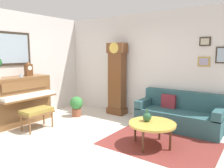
# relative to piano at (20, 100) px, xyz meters

# --- Properties ---
(ground_plane) EXTENTS (6.40, 6.00, 0.10)m
(ground_plane) POSITION_rel_piano_xyz_m (2.23, -0.06, -0.64)
(ground_plane) COLOR beige
(wall_left) EXTENTS (0.13, 4.90, 2.80)m
(wall_left) POSITION_rel_piano_xyz_m (-0.37, -0.06, 0.82)
(wall_left) COLOR silver
(wall_left) RESTS_ON ground_plane
(wall_back) EXTENTS (5.30, 0.13, 2.80)m
(wall_back) POSITION_rel_piano_xyz_m (2.24, 2.34, 0.81)
(wall_back) COLOR silver
(wall_back) RESTS_ON ground_plane
(area_rug) EXTENTS (2.10, 1.50, 0.01)m
(area_rug) POSITION_rel_piano_xyz_m (3.39, 0.79, -0.59)
(area_rug) COLOR maroon
(area_rug) RESTS_ON ground_plane
(piano) EXTENTS (0.87, 1.44, 1.16)m
(piano) POSITION_rel_piano_xyz_m (0.00, 0.00, 0.00)
(piano) COLOR brown
(piano) RESTS_ON ground_plane
(piano_bench) EXTENTS (0.42, 0.70, 0.48)m
(piano_bench) POSITION_rel_piano_xyz_m (0.75, -0.06, -0.18)
(piano_bench) COLOR brown
(piano_bench) RESTS_ON ground_plane
(grandfather_clock) EXTENTS (0.52, 0.34, 2.03)m
(grandfather_clock) POSITION_rel_piano_xyz_m (1.53, 2.07, 0.37)
(grandfather_clock) COLOR brown
(grandfather_clock) RESTS_ON ground_plane
(couch) EXTENTS (1.90, 0.80, 0.84)m
(couch) POSITION_rel_piano_xyz_m (3.38, 1.93, -0.28)
(couch) COLOR #2D565B
(couch) RESTS_ON ground_plane
(coffee_table) EXTENTS (0.88, 0.88, 0.45)m
(coffee_table) POSITION_rel_piano_xyz_m (3.30, 0.64, -0.17)
(coffee_table) COLOR gold
(coffee_table) RESTS_ON ground_plane
(mantel_clock) EXTENTS (0.13, 0.18, 0.38)m
(mantel_clock) POSITION_rel_piano_xyz_m (0.00, 0.28, 0.75)
(mantel_clock) COLOR brown
(mantel_clock) RESTS_ON piano
(teacup) EXTENTS (0.12, 0.12, 0.06)m
(teacup) POSITION_rel_piano_xyz_m (0.04, 0.04, 0.60)
(teacup) COLOR #ADC6D6
(teacup) RESTS_ON piano
(green_jug) EXTENTS (0.17, 0.17, 0.24)m
(green_jug) POSITION_rel_piano_xyz_m (3.18, 0.66, -0.05)
(green_jug) COLOR #234C33
(green_jug) RESTS_ON coffee_table
(potted_plant) EXTENTS (0.36, 0.36, 0.56)m
(potted_plant) POSITION_rel_piano_xyz_m (0.77, 1.20, -0.27)
(potted_plant) COLOR #935138
(potted_plant) RESTS_ON ground_plane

